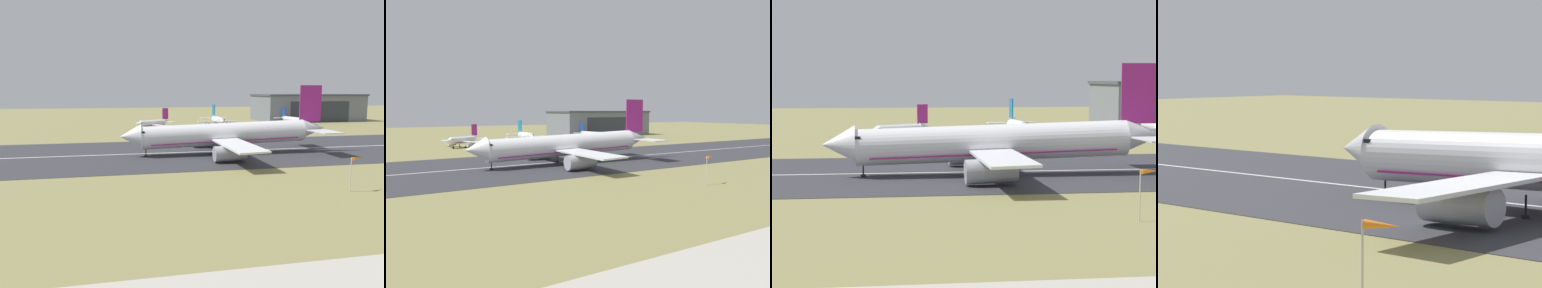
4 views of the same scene
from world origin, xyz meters
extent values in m
cube|color=#333338|center=(0.00, 107.26, 0.03)|extent=(409.32, 49.71, 0.06)
cube|color=silver|center=(0.00, 107.26, 0.07)|extent=(368.39, 0.70, 0.01)
cylinder|color=white|center=(-11.98, 102.91, 5.38)|extent=(44.76, 6.20, 7.10)
cone|color=white|center=(-36.93, 103.07, 5.38)|extent=(5.51, 5.94, 6.05)
cone|color=white|center=(13.85, 102.74, 6.44)|extent=(7.26, 5.36, 5.50)
cube|color=black|center=(-34.01, 103.05, 6.56)|extent=(1.14, 5.03, 0.47)
cube|color=#991E7A|center=(-11.98, 102.91, 3.75)|extent=(40.15, 5.87, 1.27)
cube|color=white|center=(-12.78, 116.99, 4.34)|extent=(6.99, 22.29, 0.58)
cylinder|color=#A8A8B2|center=(-14.16, 115.22, 2.26)|extent=(7.80, 3.71, 3.87)
cube|color=white|center=(-12.97, 88.84, 4.34)|extent=(6.99, 22.29, 0.58)
cylinder|color=#A8A8B2|center=(-14.32, 90.63, 2.26)|extent=(7.80, 3.71, 3.87)
cube|color=#991E7A|center=(12.79, 102.75, 13.35)|extent=(6.43, 0.32, 10.04)
cube|color=white|center=(13.24, 110.22, 6.26)|extent=(5.68, 9.07, 0.24)
cylinder|color=black|center=(-33.07, 103.05, 1.21)|extent=(0.24, 0.24, 2.43)
cylinder|color=black|center=(-33.07, 103.05, 0.22)|extent=(0.84, 0.84, 0.44)
cylinder|color=black|center=(-12.35, 106.46, 1.21)|extent=(0.24, 0.24, 2.43)
cylinder|color=black|center=(-12.35, 106.46, 0.22)|extent=(0.84, 0.84, 0.44)
cylinder|color=black|center=(-12.40, 99.37, 1.21)|extent=(0.24, 0.24, 2.43)
cylinder|color=black|center=(-12.40, 99.37, 0.22)|extent=(0.84, 0.84, 0.44)
cylinder|color=silver|center=(-24.81, 165.73, 3.11)|extent=(11.50, 8.31, 2.81)
cone|color=silver|center=(-30.94, 162.15, 3.11)|extent=(3.60, 3.70, 2.81)
cone|color=silver|center=(-18.31, 169.52, 3.62)|extent=(4.19, 3.88, 2.53)
cube|color=black|center=(-29.74, 162.86, 3.67)|extent=(2.15, 2.62, 0.44)
cube|color=#991E7A|center=(-24.81, 165.73, 2.34)|extent=(10.42, 7.60, 0.20)
cube|color=silver|center=(-28.02, 170.78, 2.62)|extent=(6.42, 8.96, 0.40)
cylinder|color=#A8A8B2|center=(-28.01, 169.93, 1.50)|extent=(4.04, 3.35, 1.74)
cube|color=silver|center=(-22.00, 160.45, 2.62)|extent=(6.42, 8.96, 0.40)
cylinder|color=#A8A8B2|center=(-22.73, 160.87, 1.50)|extent=(4.04, 3.35, 1.74)
cube|color=#991E7A|center=(-18.74, 169.26, 6.91)|extent=(2.78, 1.78, 4.78)
cube|color=silver|center=(-20.19, 172.54, 3.53)|extent=(4.48, 5.06, 0.24)
cube|color=silver|center=(-16.61, 166.39, 3.53)|extent=(4.48, 5.06, 0.24)
cylinder|color=black|center=(-28.81, 163.40, 0.85)|extent=(0.24, 0.24, 1.71)
cylinder|color=black|center=(-28.81, 163.40, 0.22)|extent=(0.84, 0.84, 0.44)
cylinder|color=black|center=(-25.42, 167.32, 0.85)|extent=(0.24, 0.24, 1.71)
cylinder|color=black|center=(-25.42, 167.32, 0.22)|extent=(0.84, 0.84, 0.44)
cylinder|color=black|center=(-23.73, 164.41, 0.85)|extent=(0.24, 0.24, 1.71)
cylinder|color=black|center=(-23.73, 164.41, 0.22)|extent=(0.84, 0.84, 0.44)
cone|color=silver|center=(44.73, 185.96, 3.08)|extent=(2.95, 3.54, 2.33)
cube|color=silver|center=(40.82, 175.34, 2.17)|extent=(9.99, 4.54, 0.40)
cylinder|color=#A8A8B2|center=(41.69, 175.02, 1.12)|extent=(2.30, 3.63, 1.60)
cube|color=navy|center=(44.83, 185.51, 6.11)|extent=(0.89, 2.81, 4.39)
cube|color=silver|center=(41.55, 185.19, 3.01)|extent=(4.40, 3.26, 0.24)
cube|color=silver|center=(47.94, 186.61, 3.01)|extent=(4.40, 3.26, 0.24)
cylinder|color=black|center=(45.18, 176.83, 0.66)|extent=(0.24, 0.24, 1.33)
cylinder|color=black|center=(45.18, 176.83, 0.22)|extent=(0.84, 0.84, 0.44)
cylinder|color=white|center=(5.90, 172.22, 3.47)|extent=(3.55, 10.32, 3.16)
cone|color=white|center=(6.16, 165.70, 3.47)|extent=(3.27, 2.96, 3.16)
cone|color=white|center=(5.63, 179.22, 4.03)|extent=(2.99, 3.90, 2.84)
cube|color=black|center=(6.10, 167.27, 4.10)|extent=(2.73, 1.20, 0.44)
cube|color=#146B9E|center=(5.90, 172.22, 2.60)|extent=(3.36, 9.29, 0.20)
cube|color=white|center=(0.38, 171.80, 2.91)|extent=(7.98, 2.33, 0.40)
cylinder|color=#A8A8B2|center=(1.03, 171.43, 1.68)|extent=(2.12, 4.18, 1.96)
cube|color=white|center=(11.44, 172.23, 2.91)|extent=(7.98, 2.33, 0.40)
cylinder|color=#A8A8B2|center=(10.82, 171.81, 1.68)|extent=(2.12, 4.18, 1.96)
cube|color=#146B9E|center=(5.65, 178.65, 7.73)|extent=(0.41, 3.45, 5.37)
cube|color=white|center=(1.64, 178.89, 3.94)|extent=(4.95, 3.19, 0.24)
cube|color=white|center=(9.63, 179.20, 3.94)|extent=(4.95, 3.19, 0.24)
cylinder|color=black|center=(6.05, 168.32, 0.94)|extent=(0.24, 0.24, 1.88)
cylinder|color=black|center=(6.05, 168.32, 0.22)|extent=(0.84, 0.84, 0.44)
cylinder|color=black|center=(4.00, 172.45, 0.94)|extent=(0.24, 0.24, 1.88)
cylinder|color=black|center=(4.00, 172.45, 0.22)|extent=(0.84, 0.84, 0.44)
cylinder|color=black|center=(7.79, 172.59, 0.94)|extent=(0.24, 0.24, 1.88)
cylinder|color=black|center=(7.79, 172.59, 0.22)|extent=(0.84, 0.84, 0.44)
cylinder|color=#B7B7BC|center=(-2.26, 62.03, 2.91)|extent=(0.14, 0.14, 5.82)
cone|color=orange|center=(-1.02, 62.41, 5.57)|extent=(2.37, 1.25, 0.60)
camera|label=1|loc=(-41.20, 7.38, 16.98)|focal=35.00mm
camera|label=2|loc=(-62.56, 11.97, 14.88)|focal=35.00mm
camera|label=3|loc=(-32.22, -17.18, 16.05)|focal=70.00mm
camera|label=4|loc=(32.35, 20.62, 14.89)|focal=85.00mm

